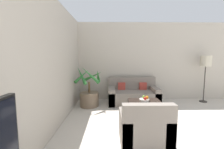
{
  "coord_description": "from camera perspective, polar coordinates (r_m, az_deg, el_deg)",
  "views": [
    {
      "loc": [
        -2.26,
        1.09,
        1.5
      ],
      "look_at": [
        -2.19,
        5.45,
        1.0
      ],
      "focal_mm": 24.0,
      "sensor_mm": 36.0,
      "label": 1
    }
  ],
  "objects": [
    {
      "name": "wall_back",
      "position": [
        5.77,
        22.26,
        4.56
      ],
      "size": [
        8.3,
        0.06,
        2.7
      ],
      "color": "#BCB2A3",
      "rests_on": "ground_plane"
    },
    {
      "name": "wall_left",
      "position": [
        2.38,
        -29.01,
        2.08
      ],
      "size": [
        0.06,
        7.96,
        2.7
      ],
      "color": "#BCB2A3",
      "rests_on": "ground_plane"
    },
    {
      "name": "potted_palm",
      "position": [
        4.7,
        -8.65,
        -7.63
      ],
      "size": [
        0.88,
        0.86,
        1.26
      ],
      "color": "brown",
      "rests_on": "ground_plane"
    },
    {
      "name": "sofa_loveseat",
      "position": [
        5.02,
        7.97,
        -7.64
      ],
      "size": [
        1.61,
        0.84,
        0.83
      ],
      "color": "gray",
      "rests_on": "ground_plane"
    },
    {
      "name": "floor_lamp",
      "position": [
        5.84,
        32.13,
        3.7
      ],
      "size": [
        0.34,
        0.34,
        1.55
      ],
      "color": "#2D2823",
      "rests_on": "ground_plane"
    },
    {
      "name": "coffee_table",
      "position": [
        4.08,
        12.26,
        -10.45
      ],
      "size": [
        0.82,
        0.54,
        0.37
      ],
      "color": "black",
      "rests_on": "ground_plane"
    },
    {
      "name": "fruit_bowl",
      "position": [
        4.03,
        12.18,
        -9.48
      ],
      "size": [
        0.26,
        0.26,
        0.05
      ],
      "color": "beige",
      "rests_on": "coffee_table"
    },
    {
      "name": "apple_red",
      "position": [
        3.95,
        12.46,
        -8.88
      ],
      "size": [
        0.07,
        0.07,
        0.07
      ],
      "color": "red",
      "rests_on": "fruit_bowl"
    },
    {
      "name": "apple_green",
      "position": [
        4.07,
        11.99,
        -8.32
      ],
      "size": [
        0.08,
        0.08,
        0.08
      ],
      "color": "olive",
      "rests_on": "fruit_bowl"
    },
    {
      "name": "orange_fruit",
      "position": [
        4.03,
        13.2,
        -8.49
      ],
      "size": [
        0.08,
        0.08,
        0.08
      ],
      "color": "orange",
      "rests_on": "fruit_bowl"
    },
    {
      "name": "armchair",
      "position": [
        2.79,
        12.12,
        -19.66
      ],
      "size": [
        0.81,
        0.78,
        0.8
      ],
      "color": "gray",
      "rests_on": "ground_plane"
    },
    {
      "name": "ottoman",
      "position": [
        3.53,
        8.78,
        -15.34
      ],
      "size": [
        0.55,
        0.45,
        0.38
      ],
      "color": "gray",
      "rests_on": "ground_plane"
    }
  ]
}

